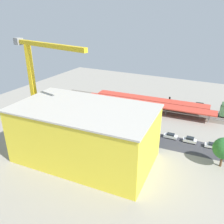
# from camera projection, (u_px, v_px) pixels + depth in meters

# --- Properties ---
(ground_plane) EXTENTS (148.20, 148.20, 0.00)m
(ground_plane) POSITION_uv_depth(u_px,v_px,m) (135.00, 128.00, 83.36)
(ground_plane) COLOR gray
(ground_plane) RESTS_ON ground
(rail_bed) EXTENTS (93.19, 18.07, 0.01)m
(rail_bed) POSITION_uv_depth(u_px,v_px,m) (154.00, 107.00, 101.72)
(rail_bed) COLOR #665E54
(rail_bed) RESTS_ON ground
(street_asphalt) EXTENTS (92.97, 13.74, 0.01)m
(street_asphalt) POSITION_uv_depth(u_px,v_px,m) (130.00, 134.00, 79.20)
(street_asphalt) COLOR #38383D
(street_asphalt) RESTS_ON ground
(track_rails) EXTENTS (92.51, 11.65, 0.12)m
(track_rails) POSITION_uv_depth(u_px,v_px,m) (154.00, 107.00, 101.65)
(track_rails) COLOR #9E9EA8
(track_rails) RESTS_ON ground
(platform_canopy_near) EXTENTS (53.69, 8.14, 4.11)m
(platform_canopy_near) POSITION_uv_depth(u_px,v_px,m) (147.00, 103.00, 95.04)
(platform_canopy_near) COLOR #C63D2D
(platform_canopy_near) RESTS_ON ground
(platform_canopy_far) EXTENTS (48.32, 7.53, 3.99)m
(platform_canopy_far) POSITION_uv_depth(u_px,v_px,m) (150.00, 99.00, 100.23)
(platform_canopy_far) COLOR #C63D2D
(platform_canopy_far) RESTS_ON ground
(locomotive) EXTENTS (16.81, 3.29, 4.81)m
(locomotive) POSITION_uv_depth(u_px,v_px,m) (186.00, 106.00, 97.91)
(locomotive) COLOR black
(locomotive) RESTS_ON ground
(parked_car_0) EXTENTS (4.78, 2.29, 1.53)m
(parked_car_0) POSITION_uv_depth(u_px,v_px,m) (213.00, 146.00, 71.01)
(parked_car_0) COLOR black
(parked_car_0) RESTS_ON ground
(parked_car_1) EXTENTS (4.13, 1.90, 1.87)m
(parked_car_1) POSITION_uv_depth(u_px,v_px,m) (190.00, 140.00, 73.90)
(parked_car_1) COLOR black
(parked_car_1) RESTS_ON ground
(parked_car_2) EXTENTS (4.27, 1.85, 1.64)m
(parked_car_2) POSITION_uv_depth(u_px,v_px,m) (171.00, 136.00, 76.46)
(parked_car_2) COLOR black
(parked_car_2) RESTS_ON ground
(parked_car_3) EXTENTS (4.69, 1.84, 1.62)m
(parked_car_3) POSITION_uv_depth(u_px,v_px,m) (152.00, 133.00, 78.47)
(parked_car_3) COLOR black
(parked_car_3) RESTS_ON ground
(construction_building) EXTENTS (37.72, 22.57, 15.05)m
(construction_building) POSITION_uv_depth(u_px,v_px,m) (85.00, 134.00, 63.60)
(construction_building) COLOR yellow
(construction_building) RESTS_ON ground
(construction_roof_slab) EXTENTS (38.35, 23.20, 0.40)m
(construction_roof_slab) POSITION_uv_depth(u_px,v_px,m) (84.00, 108.00, 60.55)
(construction_roof_slab) COLOR #B7B2A8
(construction_roof_slab) RESTS_ON construction_building
(tower_crane) EXTENTS (29.88, 8.07, 30.94)m
(tower_crane) POSITION_uv_depth(u_px,v_px,m) (38.00, 80.00, 70.96)
(tower_crane) COLOR gray
(tower_crane) RESTS_ON ground
(box_truck_0) EXTENTS (9.04, 2.96, 3.54)m
(box_truck_0) POSITION_uv_depth(u_px,v_px,m) (127.00, 132.00, 77.35)
(box_truck_0) COLOR black
(box_truck_0) RESTS_ON ground
(box_truck_1) EXTENTS (10.22, 3.45, 3.65)m
(box_truck_1) POSITION_uv_depth(u_px,v_px,m) (73.00, 122.00, 84.21)
(box_truck_1) COLOR black
(box_truck_1) RESTS_ON ground
(box_truck_2) EXTENTS (9.17, 2.80, 3.31)m
(box_truck_2) POSITION_uv_depth(u_px,v_px,m) (83.00, 125.00, 82.33)
(box_truck_2) COLOR black
(box_truck_2) RESTS_ON ground
(street_tree_0) EXTENTS (6.01, 6.01, 7.72)m
(street_tree_0) POSITION_uv_depth(u_px,v_px,m) (118.00, 126.00, 74.74)
(street_tree_0) COLOR brown
(street_tree_0) RESTS_ON ground
(street_tree_1) EXTENTS (5.02, 5.02, 7.36)m
(street_tree_1) POSITION_uv_depth(u_px,v_px,m) (95.00, 122.00, 76.93)
(street_tree_1) COLOR brown
(street_tree_1) RESTS_ON ground
(street_tree_2) EXTENTS (5.71, 5.71, 8.41)m
(street_tree_2) POSITION_uv_depth(u_px,v_px,m) (224.00, 149.00, 60.65)
(street_tree_2) COLOR brown
(street_tree_2) RESTS_ON ground
(street_tree_3) EXTENTS (5.14, 5.14, 8.02)m
(street_tree_3) POSITION_uv_depth(u_px,v_px,m) (145.00, 129.00, 70.75)
(street_tree_3) COLOR brown
(street_tree_3) RESTS_ON ground
(street_tree_4) EXTENTS (6.38, 6.38, 8.58)m
(street_tree_4) POSITION_uv_depth(u_px,v_px,m) (96.00, 119.00, 77.89)
(street_tree_4) COLOR brown
(street_tree_4) RESTS_ON ground
(street_tree_5) EXTENTS (5.65, 5.65, 8.17)m
(street_tree_5) POSITION_uv_depth(u_px,v_px,m) (144.00, 131.00, 69.80)
(street_tree_5) COLOR brown
(street_tree_5) RESTS_ON ground
(traffic_light) EXTENTS (0.50, 0.36, 7.27)m
(traffic_light) POSITION_uv_depth(u_px,v_px,m) (145.00, 132.00, 70.87)
(traffic_light) COLOR #333333
(traffic_light) RESTS_ON ground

